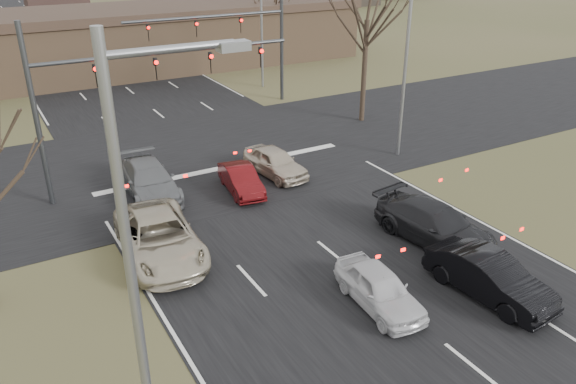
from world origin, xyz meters
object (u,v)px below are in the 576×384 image
Objects in this scene: streetlight_left at (145,295)px; car_silver_ahead at (275,162)px; car_silver_suv at (160,237)px; car_red_ahead at (241,180)px; mast_arm_near at (111,84)px; mast_arm_far at (245,32)px; building at (127,40)px; car_charcoal_sedan at (435,224)px; car_white_sedan at (379,288)px; streetlight_right_near at (404,52)px; streetlight_right_far at (259,13)px; car_black_hatch at (489,277)px; car_grey_ahead at (149,180)px.

streetlight_left reaches higher than car_silver_ahead.
car_red_ahead is at bearing 40.79° from car_silver_suv.
mast_arm_near is 1.09× the size of mast_arm_far.
building is 3.50× the size of mast_arm_near.
mast_arm_near is at bearing 121.94° from car_charcoal_sedan.
car_white_sedan reaches higher than car_red_ahead.
car_charcoal_sedan is (9.23, -11.12, -4.31)m from mast_arm_near.
streetlight_right_near reaches higher than car_silver_suv.
mast_arm_near is 15.17m from mast_arm_far.
building is 3.81× the size of mast_arm_far.
streetlight_right_far is at bearing 43.89° from mast_arm_near.
building is 13.53m from streetlight_right_far.
building is 39.79m from car_black_hatch.
streetlight_left is at bearing -174.39° from car_black_hatch.
building is at bearing 85.42° from car_charcoal_sedan.
streetlight_left and streetlight_right_far have the same top height.
car_grey_ahead is 1.40× the size of car_red_ahead.
car_black_hatch is (11.82, 2.27, -4.84)m from streetlight_left.
car_silver_suv is 8.35m from car_white_sedan.
car_red_ahead is (-2.56, -28.08, -2.06)m from building.
mast_arm_near is at bearing 154.46° from car_red_ahead.
car_charcoal_sedan is (-4.82, -8.12, -4.82)m from streetlight_right_near.
building is at bearing 105.58° from mast_arm_far.
mast_arm_far is (4.18, -15.00, 2.35)m from building.
streetlight_left reaches higher than car_grey_ahead.
mast_arm_near is 14.38m from streetlight_right_near.
car_silver_suv is at bearing -93.87° from mast_arm_near.
streetlight_left is 1.90× the size of car_charcoal_sedan.
streetlight_right_near is 2.45× the size of car_silver_ahead.
building is 9.42× the size of car_black_hatch.
car_white_sedan is 5.02m from car_charcoal_sedan.
streetlight_right_far reaches higher than car_grey_ahead.
car_red_ahead is at bearing -179.50° from streetlight_right_near.
car_grey_ahead is (-10.56, -11.30, -4.27)m from mast_arm_far.
mast_arm_far is 1.11× the size of streetlight_right_near.
car_black_hatch reaches higher than car_red_ahead.
car_silver_suv is (-7.69, -31.80, -1.87)m from building.
mast_arm_far is at bearing 76.35° from car_charcoal_sedan.
streetlight_right_near reaches higher than building.
mast_arm_far is 25.30m from car_black_hatch.
car_black_hatch is at bearing -90.41° from car_silver_ahead.
streetlight_left is 18.92m from car_silver_ahead.
car_silver_suv reaches higher than car_charcoal_sedan.
car_silver_suv is (-0.46, -6.80, -4.27)m from mast_arm_near.
building is at bearing 80.27° from car_grey_ahead.
streetlight_right_near is 17.01m from streetlight_right_far.
streetlight_right_far is 29.46m from car_white_sedan.
streetlight_left is 1.00× the size of streetlight_right_far.
car_white_sedan is 0.93× the size of car_silver_ahead.
car_silver_suv reaches higher than car_white_sedan.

